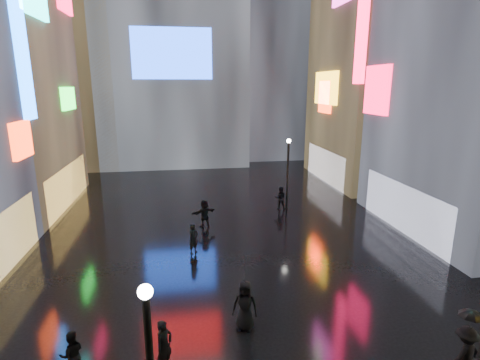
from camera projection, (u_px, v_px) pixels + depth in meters
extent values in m
plane|color=black|center=(221.00, 224.00, 24.73)|extent=(140.00, 140.00, 0.00)
cube|color=#FF320C|center=(21.00, 140.00, 19.99)|extent=(0.25, 2.24, 1.94)
cube|color=#1465FF|center=(21.00, 46.00, 20.39)|extent=(0.25, 1.40, 8.00)
cube|color=#FFC659|center=(67.00, 186.00, 28.43)|extent=(0.20, 10.00, 3.00)
cube|color=#1BF62E|center=(68.00, 99.00, 28.63)|extent=(0.25, 3.00, 1.71)
cube|color=#1AFFF4|center=(32.00, 4.00, 22.24)|extent=(0.25, 4.84, 1.37)
cube|color=white|center=(404.00, 208.00, 23.16)|extent=(0.20, 9.00, 3.00)
cube|color=#FF0C3B|center=(377.00, 90.00, 25.33)|extent=(0.25, 2.99, 3.26)
cube|color=#FF0C3B|center=(363.00, 12.00, 26.75)|extent=(0.25, 1.40, 10.00)
cube|color=black|center=(386.00, 26.00, 33.28)|extent=(10.00, 12.00, 28.00)
cube|color=white|center=(326.00, 165.00, 35.61)|extent=(0.20, 9.00, 3.00)
cube|color=yellow|center=(326.00, 88.00, 34.12)|extent=(0.25, 4.92, 2.91)
cube|color=#FF320C|center=(325.00, 97.00, 34.43)|extent=(0.25, 2.63, 2.87)
cube|color=#194CFF|center=(172.00, 53.00, 37.51)|extent=(8.00, 0.20, 5.00)
cube|color=black|center=(269.00, 19.00, 46.80)|extent=(12.00, 12.00, 34.00)
cube|color=black|center=(69.00, 46.00, 40.48)|extent=(10.00, 10.00, 26.00)
sphere|color=white|center=(145.00, 292.00, 7.17)|extent=(0.30, 0.30, 0.30)
cylinder|color=black|center=(288.00, 176.00, 27.24)|extent=(0.16, 0.16, 5.00)
sphere|color=white|center=(289.00, 141.00, 26.62)|extent=(0.30, 0.30, 0.30)
imported|color=black|center=(72.00, 354.00, 11.64)|extent=(0.89, 0.79, 1.54)
imported|color=black|center=(465.00, 354.00, 11.43)|extent=(1.31, 0.95, 1.83)
imported|color=black|center=(245.00, 305.00, 13.88)|extent=(1.09, 0.87, 1.93)
imported|color=black|center=(205.00, 214.00, 24.04)|extent=(1.72, 1.16, 1.78)
imported|color=black|center=(193.00, 239.00, 20.25)|extent=(0.71, 0.69, 1.64)
imported|color=black|center=(280.00, 198.00, 27.44)|extent=(0.95, 0.81, 1.71)
imported|color=black|center=(471.00, 319.00, 11.13)|extent=(0.98, 0.98, 0.61)
imported|color=black|center=(245.00, 271.00, 13.54)|extent=(1.11, 1.09, 0.84)
imported|color=black|center=(164.00, 346.00, 11.85)|extent=(0.74, 0.76, 1.75)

